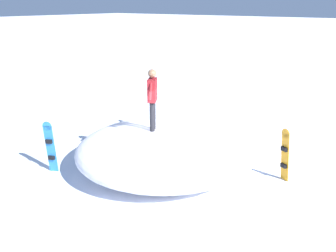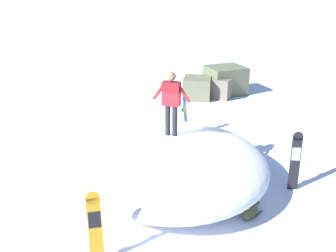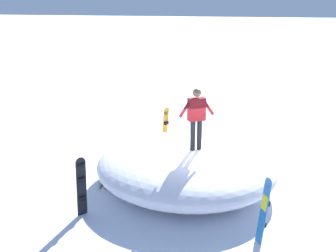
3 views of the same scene
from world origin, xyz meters
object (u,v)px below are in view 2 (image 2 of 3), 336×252
(snowboarder_standing, at_px, (171,99))
(snowboard_tertiary_upright, at_px, (295,160))
(snowboard_secondary_upright, at_px, (185,114))
(backpack_near, at_px, (250,210))
(snowboard_primary_upright, at_px, (95,227))

(snowboarder_standing, xyz_separation_m, snowboard_tertiary_upright, (-2.09, 2.58, -1.46))
(snowboarder_standing, xyz_separation_m, snowboard_secondary_upright, (-2.27, -1.93, -1.47))
(backpack_near, bearing_deg, snowboard_tertiary_upright, -175.71)
(backpack_near, bearing_deg, snowboarder_standing, -86.93)
(snowboard_primary_upright, bearing_deg, backpack_near, 163.24)
(snowboard_tertiary_upright, distance_m, backpack_near, 2.05)
(snowboard_secondary_upright, height_order, snowboard_tertiary_upright, snowboard_tertiary_upright)
(backpack_near, bearing_deg, snowboard_secondary_upright, -114.50)
(snowboarder_standing, distance_m, snowboard_secondary_upright, 3.33)
(snowboard_secondary_upright, bearing_deg, snowboard_primary_upright, 32.77)
(snowboard_secondary_upright, bearing_deg, snowboarder_standing, 40.47)
(snowboarder_standing, bearing_deg, snowboard_tertiary_upright, 129.02)
(snowboarder_standing, height_order, snowboard_primary_upright, snowboarder_standing)
(snowboard_primary_upright, distance_m, snowboard_tertiary_upright, 5.50)
(snowboarder_standing, bearing_deg, snowboard_primary_upright, 26.63)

